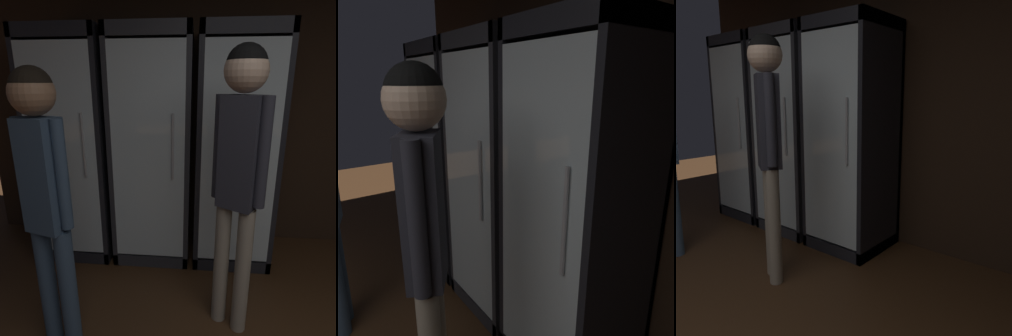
{
  "view_description": "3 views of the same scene",
  "coord_description": "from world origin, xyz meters",
  "views": [
    {
      "loc": [
        -0.94,
        0.33,
        1.52
      ],
      "look_at": [
        -1.17,
        2.73,
        0.79
      ],
      "focal_mm": 30.19,
      "sensor_mm": 36.0,
      "label": 1
    },
    {
      "loc": [
        0.42,
        1.45,
        1.65
      ],
      "look_at": [
        -0.83,
        2.36,
        1.21
      ],
      "focal_mm": 33.39,
      "sensor_mm": 36.0,
      "label": 2
    },
    {
      "loc": [
        1.14,
        0.4,
        1.31
      ],
      "look_at": [
        -0.67,
        2.65,
        0.7
      ],
      "focal_mm": 35.93,
      "sensor_mm": 36.0,
      "label": 3
    }
  ],
  "objects": [
    {
      "name": "shopper_far",
      "position": [
        -0.69,
        1.86,
        1.12
      ],
      "size": [
        0.28,
        0.23,
        1.71
      ],
      "color": "gray",
      "rests_on": "ground"
    },
    {
      "name": "cooler_far_left",
      "position": [
        -1.97,
        2.72,
        0.95
      ],
      "size": [
        0.64,
        0.62,
        1.93
      ],
      "color": "black",
      "rests_on": "ground"
    },
    {
      "name": "cooler_left",
      "position": [
        -1.29,
        2.72,
        0.94
      ],
      "size": [
        0.64,
        0.62,
        1.93
      ],
      "color": "#2B2B30",
      "rests_on": "ground"
    },
    {
      "name": "cooler_center",
      "position": [
        -0.61,
        2.72,
        0.94
      ],
      "size": [
        0.64,
        0.62,
        1.93
      ],
      "color": "black",
      "rests_on": "ground"
    }
  ]
}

